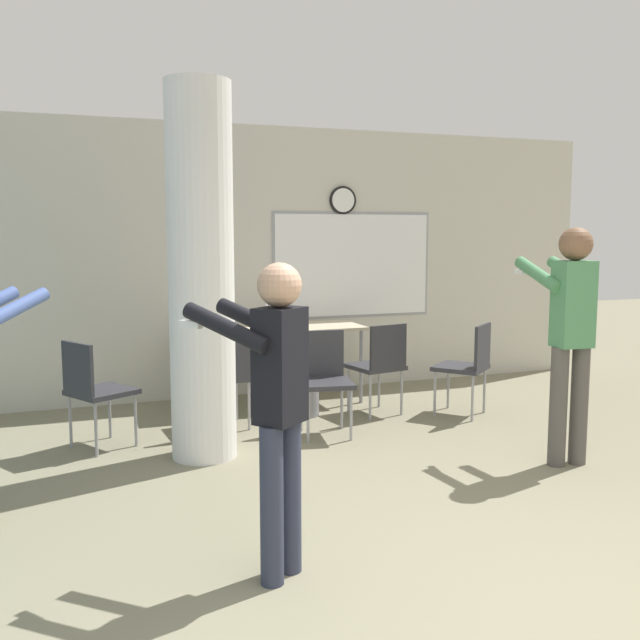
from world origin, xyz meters
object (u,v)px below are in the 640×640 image
object	(u,v)px
chair_table_front	(324,375)
chair_table_left	(225,372)
folding_table	(274,333)
person_playing_side	(570,327)
person_playing_front	(276,395)
chair_mid_room	(468,362)
bottle_on_table	(267,317)
chair_near_pillar	(94,386)
chair_table_right	(380,361)

from	to	relation	value
chair_table_front	chair_table_left	size ratio (longest dim) A/B	1.00
folding_table	person_playing_side	size ratio (longest dim) A/B	1.02
folding_table	person_playing_front	bearing A→B (deg)	-106.31
chair_table_front	chair_mid_room	xyz separation A→B (m)	(1.47, 0.09, 0.00)
bottle_on_table	person_playing_side	xyz separation A→B (m)	(1.54, -2.63, 0.16)
bottle_on_table	chair_near_pillar	bearing A→B (deg)	-148.30
chair_table_left	chair_mid_room	bearing A→B (deg)	-8.26
chair_table_left	bottle_on_table	bearing A→B (deg)	53.88
chair_table_front	chair_table_right	world-z (taller)	same
chair_mid_room	chair_table_front	bearing A→B (deg)	-176.53
chair_table_right	person_playing_front	size ratio (longest dim) A/B	0.55
chair_table_left	person_playing_side	world-z (taller)	person_playing_side
bottle_on_table	chair_near_pillar	world-z (taller)	bottle_on_table
bottle_on_table	chair_table_front	xyz separation A→B (m)	(0.14, -1.26, -0.35)
chair_near_pillar	chair_mid_room	bearing A→B (deg)	-2.00
bottle_on_table	chair_mid_room	bearing A→B (deg)	-36.16
chair_table_right	person_playing_front	world-z (taller)	person_playing_front
folding_table	chair_table_front	size ratio (longest dim) A/B	2.05
chair_mid_room	chair_table_left	distance (m)	2.25
chair_mid_room	person_playing_side	distance (m)	1.54
chair_near_pillar	person_playing_front	size ratio (longest dim) A/B	0.55
person_playing_front	person_playing_side	bearing A→B (deg)	20.50
bottle_on_table	person_playing_front	bearing A→B (deg)	-105.23
chair_near_pillar	chair_table_front	world-z (taller)	same
person_playing_side	chair_table_front	bearing A→B (deg)	135.82
chair_near_pillar	chair_mid_room	world-z (taller)	same
folding_table	chair_mid_room	size ratio (longest dim) A/B	2.05
person_playing_side	person_playing_front	world-z (taller)	person_playing_side
chair_table_front	person_playing_side	bearing A→B (deg)	-44.18
bottle_on_table	chair_table_front	distance (m)	1.32
folding_table	chair_near_pillar	distance (m)	2.01
folding_table	chair_table_left	xyz separation A→B (m)	(-0.66, -0.75, -0.21)
folding_table	person_playing_front	world-z (taller)	person_playing_front
chair_table_right	chair_mid_room	bearing A→B (deg)	-21.74
bottle_on_table	chair_table_left	world-z (taller)	bottle_on_table
chair_table_front	chair_table_right	distance (m)	0.81
chair_table_front	chair_table_left	xyz separation A→B (m)	(-0.76, 0.41, 0.00)
bottle_on_table	chair_mid_room	distance (m)	2.02
folding_table	chair_mid_room	xyz separation A→B (m)	(1.56, -1.07, -0.21)
chair_near_pillar	person_playing_side	bearing A→B (deg)	-25.71
chair_mid_room	person_playing_side	size ratio (longest dim) A/B	0.50
folding_table	chair_table_left	distance (m)	1.02
bottle_on_table	chair_table_front	world-z (taller)	bottle_on_table
chair_table_right	person_playing_front	bearing A→B (deg)	-123.93
folding_table	chair_table_right	size ratio (longest dim) A/B	2.05
chair_mid_room	folding_table	bearing A→B (deg)	145.51
chair_mid_room	chair_table_left	xyz separation A→B (m)	(-2.23, 0.32, 0.00)
chair_near_pillar	chair_table_right	size ratio (longest dim) A/B	1.00
bottle_on_table	chair_mid_room	xyz separation A→B (m)	(1.61, -1.17, -0.35)
chair_table_front	person_playing_side	size ratio (longest dim) A/B	0.50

